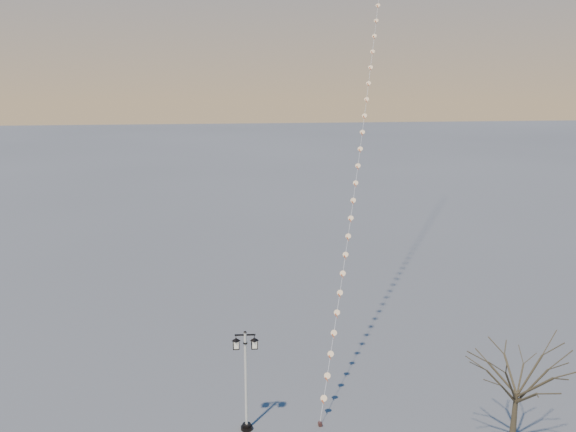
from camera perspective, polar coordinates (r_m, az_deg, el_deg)
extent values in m
cylinder|color=black|center=(27.49, -3.83, -18.96)|extent=(0.50, 0.50, 0.14)
cylinder|color=black|center=(27.42, -3.84, -18.73)|extent=(0.35, 0.35, 0.12)
cylinder|color=silver|center=(26.34, -3.91, -14.77)|extent=(0.12, 0.12, 4.16)
cylinder|color=black|center=(25.62, -3.97, -11.63)|extent=(0.18, 0.18, 0.05)
cube|color=black|center=(25.48, -3.99, -10.91)|extent=(0.84, 0.10, 0.05)
sphere|color=black|center=(25.43, -3.99, -10.69)|extent=(0.12, 0.12, 0.12)
pyramid|color=black|center=(25.54, -4.83, -11.19)|extent=(0.39, 0.39, 0.12)
cube|color=beige|center=(25.66, -4.82, -11.74)|extent=(0.23, 0.23, 0.30)
cube|color=black|center=(25.73, -4.81, -12.08)|extent=(0.27, 0.27, 0.04)
pyramid|color=black|center=(25.52, -3.13, -11.17)|extent=(0.39, 0.39, 0.12)
cube|color=beige|center=(25.64, -3.12, -11.73)|extent=(0.23, 0.23, 0.30)
cube|color=black|center=(25.71, -3.12, -12.07)|extent=(0.27, 0.27, 0.04)
cone|color=#3E3523|center=(27.10, 20.14, -17.40)|extent=(0.30, 0.30, 2.53)
cylinder|color=#371E1A|center=(27.68, 2.98, -18.64)|extent=(0.19, 0.19, 0.19)
cylinder|color=black|center=(27.67, 2.99, -18.60)|extent=(0.03, 0.03, 0.23)
cone|color=#F8561D|center=(38.96, 7.76, 16.96)|extent=(0.07, 0.07, 0.26)
cylinder|color=white|center=(27.43, 3.00, -17.82)|extent=(0.01, 0.01, 0.75)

